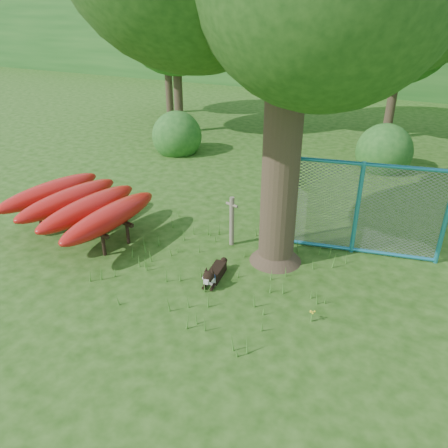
% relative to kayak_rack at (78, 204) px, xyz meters
% --- Properties ---
extents(ground, '(80.00, 80.00, 0.00)m').
position_rel_kayak_rack_xyz_m(ground, '(3.47, -1.02, -0.76)').
color(ground, '#1C440D').
rests_on(ground, ground).
extents(wooden_post, '(0.31, 0.14, 1.15)m').
position_rel_kayak_rack_xyz_m(wooden_post, '(3.37, 1.14, -0.15)').
color(wooden_post, '#6F6653').
rests_on(wooden_post, ground).
extents(kayak_rack, '(3.10, 3.31, 0.99)m').
position_rel_kayak_rack_xyz_m(kayak_rack, '(0.00, 0.00, 0.00)').
color(kayak_rack, black).
rests_on(kayak_rack, ground).
extents(husky_dog, '(0.34, 0.99, 0.44)m').
position_rel_kayak_rack_xyz_m(husky_dog, '(3.72, -0.33, -0.61)').
color(husky_dog, black).
rests_on(husky_dog, ground).
extents(fence_section, '(3.45, 0.79, 3.41)m').
position_rel_kayak_rack_xyz_m(fence_section, '(5.84, 2.05, 0.27)').
color(fence_section, teal).
rests_on(fence_section, ground).
extents(wildflower_clump, '(0.10, 0.09, 0.22)m').
position_rel_kayak_rack_xyz_m(wildflower_clump, '(5.78, -0.65, -0.59)').
color(wildflower_clump, '#49862C').
rests_on(wildflower_clump, ground).
extents(bg_tree_a, '(4.40, 4.40, 6.70)m').
position_rel_kayak_rack_xyz_m(bg_tree_a, '(-3.03, 8.98, 3.73)').
color(bg_tree_a, '#392C1F').
rests_on(bg_tree_a, ground).
extents(bg_tree_c, '(4.00, 4.00, 6.12)m').
position_rel_kayak_rack_xyz_m(bg_tree_c, '(4.97, 11.98, 3.35)').
color(bg_tree_c, '#392C1F').
rests_on(bg_tree_c, ground).
extents(bg_tree_f, '(3.60, 3.60, 5.55)m').
position_rel_kayak_rack_xyz_m(bg_tree_f, '(-5.53, 11.98, 2.97)').
color(bg_tree_f, '#392C1F').
rests_on(bg_tree_f, ground).
extents(shrub_left, '(1.80, 1.80, 1.80)m').
position_rel_kayak_rack_xyz_m(shrub_left, '(-1.53, 6.48, -0.76)').
color(shrub_left, '#205B1D').
rests_on(shrub_left, ground).
extents(shrub_mid, '(1.80, 1.80, 1.80)m').
position_rel_kayak_rack_xyz_m(shrub_mid, '(5.47, 7.98, -0.76)').
color(shrub_mid, '#205B1D').
rests_on(shrub_mid, ground).
extents(wooded_hillside, '(80.00, 12.00, 6.00)m').
position_rel_kayak_rack_xyz_m(wooded_hillside, '(3.47, 26.98, 2.24)').
color(wooded_hillside, '#205B1D').
rests_on(wooded_hillside, ground).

